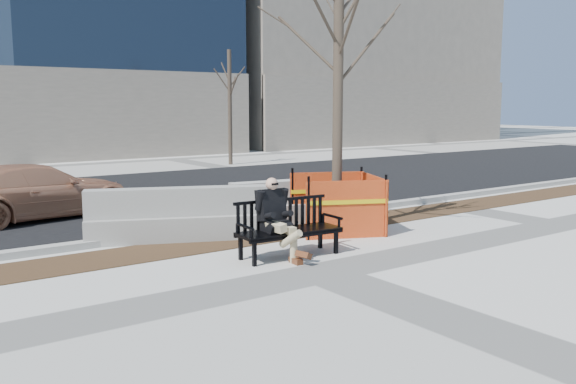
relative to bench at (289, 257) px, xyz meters
name	(u,v)px	position (x,y,z in m)	size (l,w,h in m)	color
ground	(321,272)	(-0.16, -1.03, 0.00)	(120.00, 120.00, 0.00)	beige
mulch_strip	(232,240)	(-0.16, 1.57, 0.00)	(40.00, 1.20, 0.02)	#47301C
asphalt_street	(114,198)	(-0.16, 7.77, 0.00)	(60.00, 10.40, 0.01)	black
curb	(207,229)	(-0.16, 2.52, 0.06)	(60.00, 0.25, 0.12)	#9E9B93
bench	(289,257)	(0.00, 0.00, 0.00)	(1.76, 0.63, 0.94)	black
seated_man	(275,258)	(-0.24, 0.06, 0.00)	(0.55, 0.91, 1.28)	black
tree_fence	(336,230)	(1.95, 1.15, 0.00)	(2.34, 2.34, 5.86)	#ED5822
sedan	(38,218)	(-2.51, 5.87, 0.00)	(1.67, 4.12, 1.19)	#B87A58
jersey_barrier_left	(182,240)	(-0.87, 2.16, 0.00)	(3.38, 0.68, 0.97)	gray
jersey_barrier_right	(303,222)	(1.95, 2.25, 0.00)	(3.18, 0.64, 0.91)	#A4A199
far_tree_right	(231,164)	(6.95, 13.94, 0.00)	(1.86, 1.86, 5.03)	#45382C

